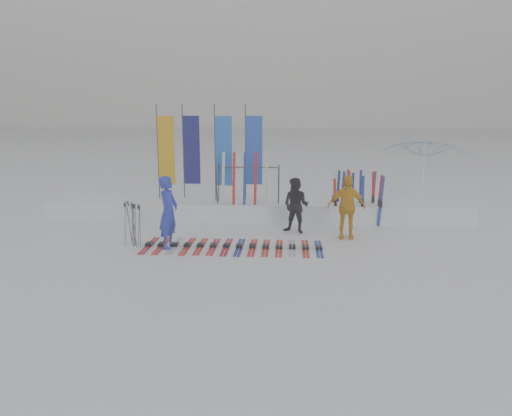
# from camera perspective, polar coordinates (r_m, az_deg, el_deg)

# --- Properties ---
(ground) EXTENTS (120.00, 120.00, 0.00)m
(ground) POSITION_cam_1_polar(r_m,az_deg,el_deg) (12.48, -1.44, -6.04)
(ground) COLOR white
(ground) RESTS_ON ground
(snow_bank) EXTENTS (14.00, 1.60, 0.60)m
(snow_bank) POSITION_cam_1_polar(r_m,az_deg,el_deg) (16.82, 0.03, -0.16)
(snow_bank) COLOR white
(snow_bank) RESTS_ON ground
(person_blue) EXTENTS (0.58, 0.78, 1.96)m
(person_blue) POSITION_cam_1_polar(r_m,az_deg,el_deg) (13.51, -9.97, -0.49)
(person_blue) COLOR #202FBB
(person_blue) RESTS_ON ground
(person_black) EXTENTS (0.99, 0.89, 1.66)m
(person_black) POSITION_cam_1_polar(r_m,az_deg,el_deg) (14.92, 4.59, 0.28)
(person_black) COLOR black
(person_black) RESTS_ON ground
(person_yellow) EXTENTS (1.09, 0.48, 1.84)m
(person_yellow) POSITION_cam_1_polar(r_m,az_deg,el_deg) (14.49, 10.29, 0.12)
(person_yellow) COLOR orange
(person_yellow) RESTS_ON ground
(tent_canopy) EXTENTS (3.79, 3.82, 2.71)m
(tent_canopy) POSITION_cam_1_polar(r_m,az_deg,el_deg) (17.67, 18.52, 3.28)
(tent_canopy) COLOR white
(tent_canopy) RESTS_ON ground
(ski_row) EXTENTS (4.80, 1.70, 0.07)m
(ski_row) POSITION_cam_1_polar(r_m,az_deg,el_deg) (13.57, -2.70, -4.38)
(ski_row) COLOR #B40E18
(ski_row) RESTS_ON ground
(pole_cluster) EXTENTS (0.49, 0.43, 1.25)m
(pole_cluster) POSITION_cam_1_polar(r_m,az_deg,el_deg) (13.98, -13.87, -1.81)
(pole_cluster) COLOR #595B60
(pole_cluster) RESTS_ON ground
(feather_flags) EXTENTS (3.54, 0.31, 3.20)m
(feather_flags) POSITION_cam_1_polar(r_m,az_deg,el_deg) (16.92, -5.52, 6.53)
(feather_flags) COLOR #383A3F
(feather_flags) RESTS_ON ground
(ski_rack) EXTENTS (2.04, 0.80, 1.23)m
(ski_rack) POSITION_cam_1_polar(r_m,az_deg,el_deg) (16.25, -0.91, 3.29)
(ski_rack) COLOR #383A3F
(ski_rack) RESTS_ON ground
(upright_skis) EXTENTS (1.50, 1.02, 1.69)m
(upright_skis) POSITION_cam_1_polar(r_m,az_deg,el_deg) (16.54, 11.26, 1.16)
(upright_skis) COLOR navy
(upright_skis) RESTS_ON ground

